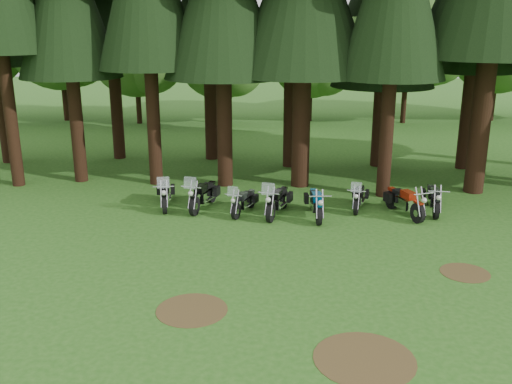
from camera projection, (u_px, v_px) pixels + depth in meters
ground at (308, 278)px, 16.01m from camera, size 120.00×120.00×0.00m
decid_1 at (63, 38)px, 39.62m from camera, size 7.91×7.69×9.88m
decid_2 at (139, 52)px, 38.71m from camera, size 6.72×6.53×8.40m
decid_3 at (224, 58)px, 38.96m from camera, size 6.12×5.95×7.65m
decid_4 at (315, 59)px, 39.90m from camera, size 5.93×5.76×7.41m
decid_5 at (416, 32)px, 38.52m from camera, size 8.45×8.21×10.56m
decid_6 at (505, 47)px, 39.80m from camera, size 7.06×6.86×8.82m
dirt_patch_0 at (192, 310)px, 14.21m from camera, size 1.80×1.80×0.01m
dirt_patch_1 at (465, 273)px, 16.32m from camera, size 1.40×1.40×0.01m
dirt_patch_2 at (364, 359)px, 12.14m from camera, size 2.20×2.20×0.01m
motorcycle_0 at (165, 194)px, 21.98m from camera, size 0.67×2.41×1.51m
motorcycle_1 at (203, 196)px, 21.78m from camera, size 0.95×2.47×1.56m
motorcycle_2 at (244, 202)px, 21.26m from camera, size 0.94×2.05×1.32m
motorcycle_3 at (277, 202)px, 21.07m from camera, size 0.99×2.43×1.55m
motorcycle_4 at (316, 204)px, 20.84m from camera, size 0.40×2.39×0.97m
motorcycle_5 at (359, 198)px, 21.76m from camera, size 0.79×2.11×1.33m
motorcycle_6 at (404, 202)px, 21.01m from camera, size 1.03×2.32×0.99m
motorcycle_7 at (433, 199)px, 21.43m from camera, size 0.43×2.34×0.95m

